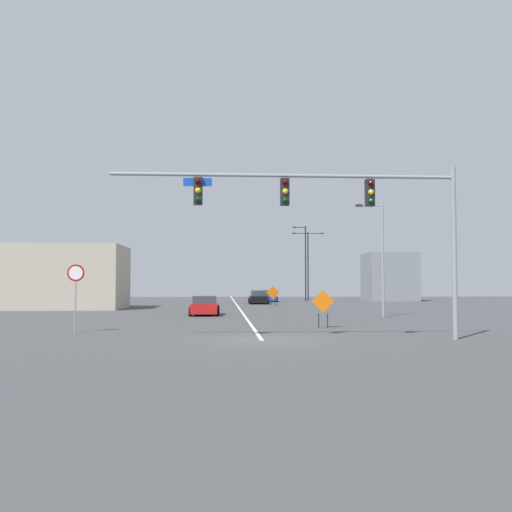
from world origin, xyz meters
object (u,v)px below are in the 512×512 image
object	(u,v)px
stop_sign	(76,285)
construction_sign_left_shoulder	(273,293)
car_blue_approaching	(269,296)
traffic_signal_assembly	(331,204)
street_lamp_near_right	(305,260)
car_black_distant	(258,297)
car_red_far	(205,306)
construction_sign_right_lane	(323,304)
street_lamp_mid_left	(381,254)
street_lamp_mid_right	(308,260)

from	to	relation	value
stop_sign	construction_sign_left_shoulder	bearing A→B (deg)	68.75
construction_sign_left_shoulder	car_blue_approaching	size ratio (longest dim) A/B	0.50
traffic_signal_assembly	street_lamp_near_right	xyz separation A→B (m)	(6.09, 48.26, -0.19)
car_black_distant	car_red_far	bearing A→B (deg)	-103.33
stop_sign	car_blue_approaching	size ratio (longest dim) A/B	0.77
construction_sign_right_lane	car_black_distant	bearing A→B (deg)	91.82
street_lamp_near_right	construction_sign_left_shoulder	world-z (taller)	street_lamp_near_right
traffic_signal_assembly	car_black_distant	world-z (taller)	traffic_signal_assembly
traffic_signal_assembly	construction_sign_right_lane	distance (m)	7.37
construction_sign_left_shoulder	construction_sign_right_lane	xyz separation A→B (m)	(-0.01, -27.50, -0.03)
construction_sign_right_lane	street_lamp_mid_left	bearing A→B (deg)	57.94
traffic_signal_assembly	construction_sign_left_shoulder	world-z (taller)	traffic_signal_assembly
construction_sign_right_lane	car_blue_approaching	world-z (taller)	construction_sign_right_lane
street_lamp_mid_left	street_lamp_near_right	distance (m)	33.61
construction_sign_right_lane	traffic_signal_assembly	bearing A→B (deg)	-97.04
street_lamp_near_right	car_black_distant	bearing A→B (deg)	-125.55
street_lamp_mid_right	car_red_far	distance (m)	35.38
construction_sign_left_shoulder	car_black_distant	distance (m)	5.84
stop_sign	construction_sign_right_lane	size ratio (longest dim) A/B	1.63
car_blue_approaching	car_red_far	bearing A→B (deg)	-103.54
street_lamp_mid_left	car_blue_approaching	bearing A→B (deg)	98.63
street_lamp_mid_right	construction_sign_left_shoulder	distance (m)	18.48
street_lamp_mid_right	car_blue_approaching	size ratio (longest dim) A/B	2.24
traffic_signal_assembly	car_blue_approaching	size ratio (longest dim) A/B	3.44
construction_sign_left_shoulder	construction_sign_right_lane	bearing A→B (deg)	-90.02
stop_sign	car_red_far	distance (m)	14.84
car_red_far	car_blue_approaching	distance (m)	29.08
street_lamp_mid_left	street_lamp_mid_right	bearing A→B (deg)	88.85
street_lamp_mid_right	car_black_distant	world-z (taller)	street_lamp_mid_right
construction_sign_left_shoulder	car_blue_approaching	xyz separation A→B (m)	(0.62, 12.38, -0.57)
construction_sign_left_shoulder	car_black_distant	size ratio (longest dim) A/B	0.44
street_lamp_near_right	car_blue_approaching	bearing A→B (deg)	-154.07
construction_sign_left_shoulder	car_red_far	size ratio (longest dim) A/B	0.48
stop_sign	street_lamp_mid_right	world-z (taller)	street_lamp_mid_right
street_lamp_mid_left	construction_sign_left_shoulder	size ratio (longest dim) A/B	3.80
street_lamp_near_right	construction_sign_right_lane	xyz separation A→B (m)	(-5.34, -42.18, -3.90)
stop_sign	street_lamp_mid_left	world-z (taller)	street_lamp_mid_left
traffic_signal_assembly	street_lamp_mid_right	bearing A→B (deg)	82.28
street_lamp_mid_right	car_blue_approaching	distance (m)	8.49
stop_sign	construction_sign_right_lane	xyz separation A→B (m)	(11.52, 2.15, -0.95)
construction_sign_left_shoulder	stop_sign	bearing A→B (deg)	-111.25
traffic_signal_assembly	construction_sign_left_shoulder	xyz separation A→B (m)	(0.76, 33.58, -4.06)
traffic_signal_assembly	street_lamp_near_right	size ratio (longest dim) A/B	1.45
traffic_signal_assembly	stop_sign	world-z (taller)	traffic_signal_assembly
stop_sign	car_black_distant	size ratio (longest dim) A/B	0.68
construction_sign_left_shoulder	construction_sign_right_lane	world-z (taller)	construction_sign_left_shoulder
stop_sign	street_lamp_near_right	world-z (taller)	street_lamp_near_right
construction_sign_right_lane	car_blue_approaching	size ratio (longest dim) A/B	0.47
stop_sign	street_lamp_mid_right	bearing A→B (deg)	69.30
car_red_far	street_lamp_near_right	bearing A→B (deg)	69.35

